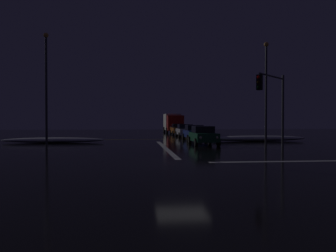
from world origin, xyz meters
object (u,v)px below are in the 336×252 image
(sedan_green, at_px, (203,135))
(streetlamp_left_near, at_px, (46,80))
(box_truck, at_px, (173,122))
(streetlamp_right_near, at_px, (266,85))
(sedan_white, at_px, (185,130))
(sedan_blue, at_px, (194,132))
(traffic_signal_ne, at_px, (273,96))
(sedan_orange, at_px, (178,129))

(sedan_green, height_order, streetlamp_left_near, streetlamp_left_near)
(sedan_green, relative_size, box_truck, 0.52)
(streetlamp_right_near, height_order, streetlamp_left_near, streetlamp_left_near)
(sedan_white, bearing_deg, streetlamp_left_near, -142.39)
(sedan_blue, relative_size, streetlamp_left_near, 0.45)
(sedan_green, distance_m, streetlamp_left_near, 14.43)
(sedan_blue, relative_size, traffic_signal_ne, 0.78)
(traffic_signal_ne, height_order, streetlamp_left_near, streetlamp_left_near)
(sedan_white, xyz_separation_m, traffic_signal_ne, (3.94, -17.22, 3.06))
(sedan_blue, bearing_deg, box_truck, 89.90)
(sedan_white, relative_size, streetlamp_right_near, 0.47)
(sedan_blue, height_order, streetlamp_left_near, streetlamp_left_near)
(box_truck, relative_size, streetlamp_left_near, 0.86)
(sedan_blue, xyz_separation_m, box_truck, (0.04, 19.91, 0.91))
(box_truck, xyz_separation_m, streetlamp_left_near, (-13.81, -23.81, 3.83))
(sedan_blue, bearing_deg, streetlamp_right_near, -32.73)
(sedan_white, bearing_deg, traffic_signal_ne, -77.12)
(sedan_orange, distance_m, streetlamp_left_near, 22.18)
(sedan_blue, bearing_deg, sedan_green, -93.57)
(sedan_green, height_order, sedan_orange, same)
(sedan_white, xyz_separation_m, streetlamp_left_near, (-13.82, -10.65, 4.74))
(sedan_blue, height_order, box_truck, box_truck)
(sedan_blue, distance_m, sedan_orange, 12.84)
(sedan_blue, bearing_deg, sedan_white, 89.60)
(sedan_white, relative_size, sedan_orange, 1.00)
(sedan_white, height_order, streetlamp_right_near, streetlamp_right_near)
(sedan_orange, bearing_deg, sedan_white, -89.44)
(sedan_green, height_order, traffic_signal_ne, traffic_signal_ne)
(sedan_green, bearing_deg, streetlamp_right_near, 22.54)
(sedan_white, height_order, sedan_orange, same)
(sedan_orange, relative_size, streetlamp_left_near, 0.45)
(sedan_white, distance_m, streetlamp_left_near, 18.08)
(sedan_orange, height_order, streetlamp_left_near, streetlamp_left_near)
(sedan_blue, bearing_deg, traffic_signal_ne, -69.16)
(sedan_blue, distance_m, streetlamp_left_near, 15.08)
(sedan_orange, xyz_separation_m, box_truck, (0.05, 7.07, 0.91))
(sedan_blue, height_order, streetlamp_right_near, streetlamp_right_near)
(sedan_green, height_order, box_truck, box_truck)
(sedan_blue, distance_m, box_truck, 19.93)
(streetlamp_right_near, bearing_deg, streetlamp_left_near, 180.00)
(sedan_blue, bearing_deg, sedan_orange, 90.05)
(sedan_orange, bearing_deg, traffic_signal_ne, -80.27)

